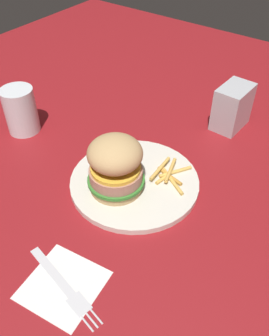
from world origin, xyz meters
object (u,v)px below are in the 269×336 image
fork (64,285)px  drink_glass (21,112)px  fries_pile (169,174)px  napkin (63,285)px  napkin_dispenser (232,107)px  plate (135,182)px  sandwich (115,165)px

fork → drink_glass: size_ratio=1.65×
fries_pile → napkin: fries_pile is taller
fork → napkin: bearing=-12.1°
napkin_dispenser → plate: bearing=-9.4°
fries_pile → plate: bearing=45.0°
sandwich → drink_glass: (0.30, -0.03, -0.02)m
fries_pile → drink_glass: size_ratio=0.80×
drink_glass → fork: bearing=146.6°
plate → drink_glass: drink_glass is taller
sandwich → drink_glass: bearing=-6.3°
fork → napkin_dispenser: napkin_dispenser is taller
plate → napkin_dispenser: size_ratio=2.47×
drink_glass → napkin_dispenser: 0.48m
sandwich → fries_pile: sandwich is taller
plate → drink_glass: (0.31, 0.00, 0.04)m
sandwich → napkin: bearing=106.0°
plate → napkin_dispenser: napkin_dispenser is taller
napkin → napkin_dispenser: size_ratio=1.09×
napkin_dispenser → drink_glass: bearing=-49.2°
fork → drink_glass: 0.43m
sandwich → fork: (-0.06, 0.20, -0.06)m
fries_pile → fork: (0.00, 0.29, -0.01)m
plate → fries_pile: fries_pile is taller
sandwich → drink_glass: sandwich is taller
plate → fries_pile: 0.07m
napkin → napkin_dispenser: bearing=-92.1°
napkin → drink_glass: size_ratio=1.05×
sandwich → fork: size_ratio=0.64×
fries_pile → napkin: (0.01, 0.29, -0.02)m
plate → fork: 0.24m
napkin → fork: size_ratio=0.64×
napkin_dispenser → sandwich: bearing=-10.7°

